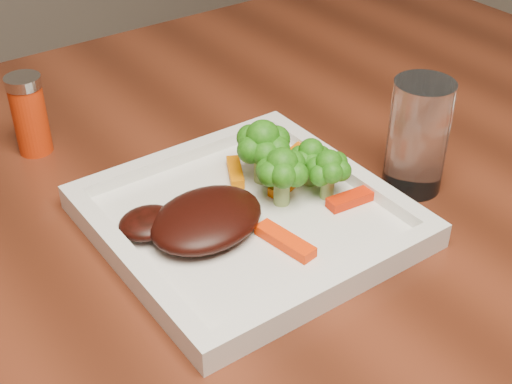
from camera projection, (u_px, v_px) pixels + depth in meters
plate at (248, 222)px, 0.69m from camera, size 0.27×0.27×0.01m
steak at (206, 219)px, 0.66m from camera, size 0.13×0.11×0.03m
broccoli_0 at (263, 151)px, 0.72m from camera, size 0.07×0.07×0.07m
broccoli_1 at (311, 156)px, 0.72m from camera, size 0.06×0.06×0.06m
broccoli_2 at (328, 172)px, 0.70m from camera, size 0.05×0.05×0.06m
broccoli_3 at (282, 177)px, 0.69m from camera, size 0.08×0.08×0.06m
carrot_1 at (355, 197)px, 0.70m from camera, size 0.06×0.02×0.01m
carrot_2 at (285, 241)px, 0.65m from camera, size 0.03×0.06×0.01m
carrot_3 at (291, 157)px, 0.77m from camera, size 0.06×0.03×0.01m
carrot_4 at (235, 172)px, 0.74m from camera, size 0.04×0.05×0.01m
carrot_6 at (288, 183)px, 0.73m from camera, size 0.05×0.03×0.01m
spice_shaker at (30, 115)px, 0.78m from camera, size 0.04×0.04×0.09m
drinking_glass at (418, 137)px, 0.72m from camera, size 0.07×0.07×0.12m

